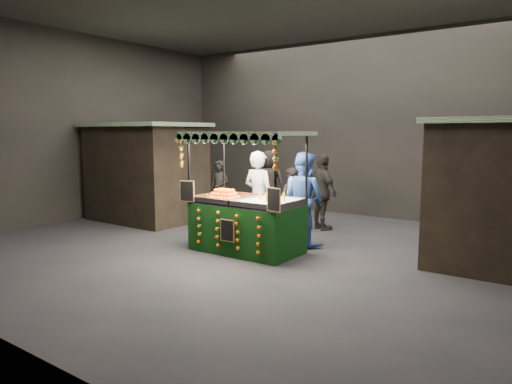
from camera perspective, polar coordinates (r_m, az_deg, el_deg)
The scene contains 11 objects.
ground at distance 9.41m, azimuth 0.31°, elevation -7.17°, with size 12.00×12.00×0.00m, color black.
market_hall at distance 9.17m, azimuth 0.32°, elevation 13.76°, with size 12.10×10.10×5.05m.
neighbour_stall_left at distance 12.87m, azimuth -13.25°, elevation 2.46°, with size 3.00×2.20×2.60m.
juice_stall at distance 9.16m, azimuth -1.22°, elevation -2.85°, with size 2.45×1.44×2.37m.
vendor_grey at distance 9.96m, azimuth 0.34°, elevation -0.60°, with size 0.73×0.49×1.96m.
vendor_blue at distance 9.74m, azimuth 5.84°, elevation -0.84°, with size 1.08×0.92×1.95m.
shopper_0 at distance 12.85m, azimuth -4.52°, elevation 0.32°, with size 0.62×0.45×1.59m.
shopper_1 at distance 10.88m, azimuth 4.63°, elevation -1.07°, with size 0.77×0.61×1.54m.
shopper_2 at distance 11.34m, azimuth 8.12°, elevation -0.01°, with size 1.16×0.92×1.84m.
shopper_3 at distance 12.25m, azimuth 22.37°, elevation -0.31°, with size 1.26×1.05×1.69m.
shopper_4 at distance 13.23m, azimuth 1.58°, elevation 1.13°, with size 1.05×0.87×1.86m.
Camera 1 is at (5.26, -7.44, 2.35)m, focal length 32.68 mm.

